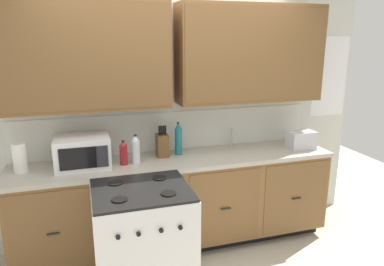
% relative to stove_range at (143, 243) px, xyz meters
% --- Properties ---
extents(ground_plane, '(8.00, 8.00, 0.00)m').
position_rel_stove_range_xyz_m(ground_plane, '(0.46, 0.33, -0.47)').
color(ground_plane, '#B2A893').
extents(wall_unit, '(4.28, 0.40, 2.52)m').
position_rel_stove_range_xyz_m(wall_unit, '(0.46, 0.83, 1.21)').
color(wall_unit, silver).
rests_on(wall_unit, ground_plane).
extents(counter_run, '(3.11, 0.64, 0.94)m').
position_rel_stove_range_xyz_m(counter_run, '(0.46, 0.63, 0.01)').
color(counter_run, black).
rests_on(counter_run, ground_plane).
extents(stove_range, '(0.76, 0.68, 0.95)m').
position_rel_stove_range_xyz_m(stove_range, '(0.00, 0.00, 0.00)').
color(stove_range, white).
rests_on(stove_range, ground_plane).
extents(microwave, '(0.48, 0.37, 0.28)m').
position_rel_stove_range_xyz_m(microwave, '(-0.42, 0.65, 0.61)').
color(microwave, white).
rests_on(microwave, counter_run).
extents(toaster, '(0.28, 0.18, 0.19)m').
position_rel_stove_range_xyz_m(toaster, '(1.77, 0.55, 0.56)').
color(toaster, '#B7B7BC').
rests_on(toaster, counter_run).
extents(knife_block, '(0.11, 0.14, 0.31)m').
position_rel_stove_range_xyz_m(knife_block, '(0.33, 0.74, 0.58)').
color(knife_block, brown).
rests_on(knife_block, counter_run).
extents(sink_faucet, '(0.02, 0.02, 0.20)m').
position_rel_stove_range_xyz_m(sink_faucet, '(1.12, 0.84, 0.57)').
color(sink_faucet, '#B2B5BA').
rests_on(sink_faucet, counter_run).
extents(paper_towel_roll, '(0.12, 0.12, 0.26)m').
position_rel_stove_range_xyz_m(paper_towel_roll, '(-0.94, 0.67, 0.60)').
color(paper_towel_roll, white).
rests_on(paper_towel_roll, counter_run).
extents(bottle_teal, '(0.07, 0.07, 0.33)m').
position_rel_stove_range_xyz_m(bottle_teal, '(0.50, 0.75, 0.63)').
color(bottle_teal, '#1E707A').
rests_on(bottle_teal, counter_run).
extents(bottle_red, '(0.07, 0.07, 0.23)m').
position_rel_stove_range_xyz_m(bottle_red, '(-0.06, 0.60, 0.58)').
color(bottle_red, maroon).
rests_on(bottle_red, counter_run).
extents(bottle_clear, '(0.07, 0.07, 0.28)m').
position_rel_stove_range_xyz_m(bottle_clear, '(0.05, 0.59, 0.60)').
color(bottle_clear, silver).
rests_on(bottle_clear, counter_run).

